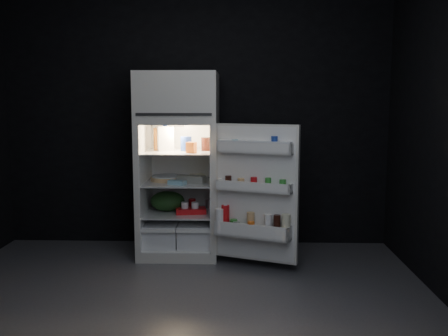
{
  "coord_description": "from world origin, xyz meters",
  "views": [
    {
      "loc": [
        0.46,
        -3.52,
        1.51
      ],
      "look_at": [
        0.32,
        1.0,
        0.9
      ],
      "focal_mm": 40.0,
      "sensor_mm": 36.0,
      "label": 1
    }
  ],
  "objects_px": {
    "refrigerator": "(179,158)",
    "yogurt_tray": "(191,211)",
    "milk_jug": "(165,138)",
    "fridge_door": "(255,195)",
    "egg_carton": "(191,179)"
  },
  "relations": [
    {
      "from": "milk_jug",
      "to": "yogurt_tray",
      "type": "distance_m",
      "value": 0.75
    },
    {
      "from": "fridge_door",
      "to": "yogurt_tray",
      "type": "xyz_separation_m",
      "value": [
        -0.61,
        0.4,
        -0.23
      ]
    },
    {
      "from": "fridge_door",
      "to": "yogurt_tray",
      "type": "height_order",
      "value": "fridge_door"
    },
    {
      "from": "milk_jug",
      "to": "fridge_door",
      "type": "bearing_deg",
      "value": -47.47
    },
    {
      "from": "fridge_door",
      "to": "milk_jug",
      "type": "relative_size",
      "value": 5.08
    },
    {
      "from": "refrigerator",
      "to": "yogurt_tray",
      "type": "relative_size",
      "value": 6.16
    },
    {
      "from": "yogurt_tray",
      "to": "refrigerator",
      "type": "bearing_deg",
      "value": 128.75
    },
    {
      "from": "refrigerator",
      "to": "yogurt_tray",
      "type": "height_order",
      "value": "refrigerator"
    },
    {
      "from": "fridge_door",
      "to": "yogurt_tray",
      "type": "bearing_deg",
      "value": 146.81
    },
    {
      "from": "fridge_door",
      "to": "milk_jug",
      "type": "distance_m",
      "value": 1.11
    },
    {
      "from": "fridge_door",
      "to": "milk_jug",
      "type": "bearing_deg",
      "value": 149.7
    },
    {
      "from": "milk_jug",
      "to": "yogurt_tray",
      "type": "bearing_deg",
      "value": -39.88
    },
    {
      "from": "fridge_door",
      "to": "egg_carton",
      "type": "xyz_separation_m",
      "value": [
        -0.6,
        0.4,
        0.08
      ]
    },
    {
      "from": "refrigerator",
      "to": "yogurt_tray",
      "type": "xyz_separation_m",
      "value": [
        0.12,
        -0.11,
        -0.5
      ]
    },
    {
      "from": "fridge_door",
      "to": "egg_carton",
      "type": "height_order",
      "value": "fridge_door"
    }
  ]
}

